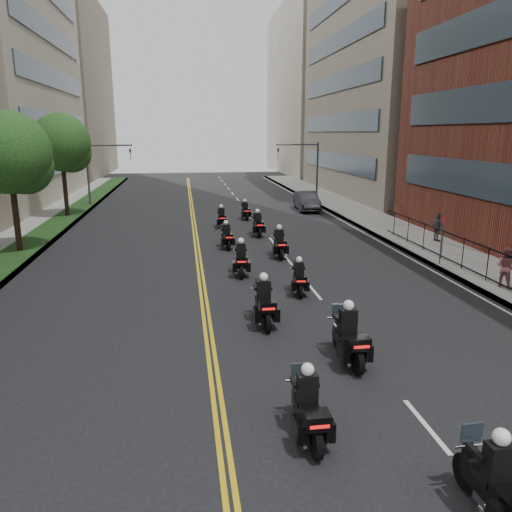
{
  "coord_description": "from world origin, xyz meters",
  "views": [
    {
      "loc": [
        -2.11,
        -4.47,
        6.52
      ],
      "look_at": [
        0.73,
        15.13,
        1.6
      ],
      "focal_mm": 35.0,
      "sensor_mm": 36.0,
      "label": 1
    }
  ],
  "objects_px": {
    "motorcycle_9": "(258,225)",
    "pedestrian_c": "(438,227)",
    "pedestrian_b": "(506,267)",
    "parked_sedan": "(307,201)",
    "motorcycle_4": "(264,304)",
    "motorcycle_11": "(245,211)",
    "motorcycle_8": "(226,237)",
    "motorcycle_6": "(241,260)",
    "motorcycle_3": "(349,339)",
    "motorcycle_2": "(308,410)",
    "motorcycle_1": "(501,491)",
    "motorcycle_7": "(279,244)",
    "motorcycle_10": "(222,219)",
    "motorcycle_5": "(299,279)"
  },
  "relations": [
    {
      "from": "motorcycle_9",
      "to": "pedestrian_c",
      "type": "xyz_separation_m",
      "value": [
        10.31,
        -3.87,
        0.3
      ]
    },
    {
      "from": "pedestrian_b",
      "to": "pedestrian_c",
      "type": "height_order",
      "value": "pedestrian_b"
    },
    {
      "from": "parked_sedan",
      "to": "pedestrian_c",
      "type": "xyz_separation_m",
      "value": [
        4.56,
        -14.02,
        0.19
      ]
    },
    {
      "from": "motorcycle_4",
      "to": "pedestrian_b",
      "type": "bearing_deg",
      "value": 13.02
    },
    {
      "from": "motorcycle_4",
      "to": "motorcycle_11",
      "type": "xyz_separation_m",
      "value": [
        1.99,
        21.48,
        -0.1
      ]
    },
    {
      "from": "motorcycle_8",
      "to": "parked_sedan",
      "type": "height_order",
      "value": "motorcycle_8"
    },
    {
      "from": "motorcycle_6",
      "to": "motorcycle_11",
      "type": "height_order",
      "value": "motorcycle_6"
    },
    {
      "from": "motorcycle_3",
      "to": "pedestrian_c",
      "type": "distance_m",
      "value": 17.94
    },
    {
      "from": "motorcycle_2",
      "to": "motorcycle_11",
      "type": "relative_size",
      "value": 1.09
    },
    {
      "from": "motorcycle_8",
      "to": "parked_sedan",
      "type": "bearing_deg",
      "value": 54.41
    },
    {
      "from": "motorcycle_3",
      "to": "motorcycle_9",
      "type": "bearing_deg",
      "value": 89.22
    },
    {
      "from": "parked_sedan",
      "to": "motorcycle_1",
      "type": "bearing_deg",
      "value": -95.28
    },
    {
      "from": "motorcycle_1",
      "to": "motorcycle_9",
      "type": "xyz_separation_m",
      "value": [
        -0.41,
        24.89,
        -0.02
      ]
    },
    {
      "from": "parked_sedan",
      "to": "motorcycle_11",
      "type": "bearing_deg",
      "value": -142.97
    },
    {
      "from": "motorcycle_9",
      "to": "motorcycle_1",
      "type": "bearing_deg",
      "value": -89.08
    },
    {
      "from": "motorcycle_6",
      "to": "motorcycle_11",
      "type": "xyz_separation_m",
      "value": [
        2.07,
        15.17,
        -0.07
      ]
    },
    {
      "from": "motorcycle_7",
      "to": "pedestrian_c",
      "type": "xyz_separation_m",
      "value": [
        10.0,
        1.91,
        0.3
      ]
    },
    {
      "from": "motorcycle_3",
      "to": "motorcycle_10",
      "type": "xyz_separation_m",
      "value": [
        -2.02,
        21.71,
        -0.1
      ]
    },
    {
      "from": "motorcycle_9",
      "to": "pedestrian_c",
      "type": "relative_size",
      "value": 1.4
    },
    {
      "from": "motorcycle_3",
      "to": "motorcycle_7",
      "type": "relative_size",
      "value": 1.06
    },
    {
      "from": "motorcycle_6",
      "to": "motorcycle_3",
      "type": "bearing_deg",
      "value": -73.1
    },
    {
      "from": "motorcycle_3",
      "to": "motorcycle_9",
      "type": "distance_m",
      "value": 18.48
    },
    {
      "from": "motorcycle_3",
      "to": "motorcycle_7",
      "type": "height_order",
      "value": "motorcycle_3"
    },
    {
      "from": "motorcycle_5",
      "to": "motorcycle_8",
      "type": "relative_size",
      "value": 0.96
    },
    {
      "from": "motorcycle_5",
      "to": "motorcycle_10",
      "type": "relative_size",
      "value": 0.96
    },
    {
      "from": "motorcycle_4",
      "to": "motorcycle_11",
      "type": "bearing_deg",
      "value": 85.5
    },
    {
      "from": "motorcycle_8",
      "to": "parked_sedan",
      "type": "xyz_separation_m",
      "value": [
        8.06,
        13.42,
        0.16
      ]
    },
    {
      "from": "motorcycle_2",
      "to": "motorcycle_4",
      "type": "relative_size",
      "value": 0.94
    },
    {
      "from": "motorcycle_8",
      "to": "motorcycle_4",
      "type": "bearing_deg",
      "value": -93.23
    },
    {
      "from": "pedestrian_c",
      "to": "motorcycle_10",
      "type": "bearing_deg",
      "value": 52.97
    },
    {
      "from": "motorcycle_5",
      "to": "pedestrian_b",
      "type": "bearing_deg",
      "value": 1.73
    },
    {
      "from": "motorcycle_4",
      "to": "motorcycle_5",
      "type": "xyz_separation_m",
      "value": [
        1.98,
        3.16,
        -0.11
      ]
    },
    {
      "from": "pedestrian_b",
      "to": "motorcycle_5",
      "type": "bearing_deg",
      "value": 54.77
    },
    {
      "from": "motorcycle_4",
      "to": "motorcycle_8",
      "type": "relative_size",
      "value": 1.13
    },
    {
      "from": "pedestrian_c",
      "to": "motorcycle_5",
      "type": "bearing_deg",
      "value": 120.87
    },
    {
      "from": "parked_sedan",
      "to": "pedestrian_b",
      "type": "relative_size",
      "value": 2.76
    },
    {
      "from": "motorcycle_3",
      "to": "motorcycle_5",
      "type": "distance_m",
      "value": 6.47
    },
    {
      "from": "motorcycle_9",
      "to": "motorcycle_3",
      "type": "bearing_deg",
      "value": -90.28
    },
    {
      "from": "motorcycle_7",
      "to": "motorcycle_5",
      "type": "bearing_deg",
      "value": -89.9
    },
    {
      "from": "motorcycle_4",
      "to": "pedestrian_c",
      "type": "height_order",
      "value": "pedestrian_c"
    },
    {
      "from": "motorcycle_5",
      "to": "motorcycle_9",
      "type": "distance_m",
      "value": 12.01
    },
    {
      "from": "motorcycle_4",
      "to": "motorcycle_6",
      "type": "distance_m",
      "value": 6.31
    },
    {
      "from": "motorcycle_1",
      "to": "motorcycle_3",
      "type": "relative_size",
      "value": 0.96
    },
    {
      "from": "motorcycle_2",
      "to": "motorcycle_3",
      "type": "bearing_deg",
      "value": 59.21
    },
    {
      "from": "parked_sedan",
      "to": "motorcycle_2",
      "type": "bearing_deg",
      "value": -100.46
    },
    {
      "from": "motorcycle_3",
      "to": "motorcycle_10",
      "type": "distance_m",
      "value": 21.8
    },
    {
      "from": "motorcycle_4",
      "to": "motorcycle_11",
      "type": "relative_size",
      "value": 1.17
    },
    {
      "from": "motorcycle_7",
      "to": "motorcycle_10",
      "type": "height_order",
      "value": "motorcycle_7"
    },
    {
      "from": "motorcycle_4",
      "to": "motorcycle_6",
      "type": "bearing_deg",
      "value": 91.5
    },
    {
      "from": "motorcycle_4",
      "to": "pedestrian_c",
      "type": "bearing_deg",
      "value": 43.29
    }
  ]
}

